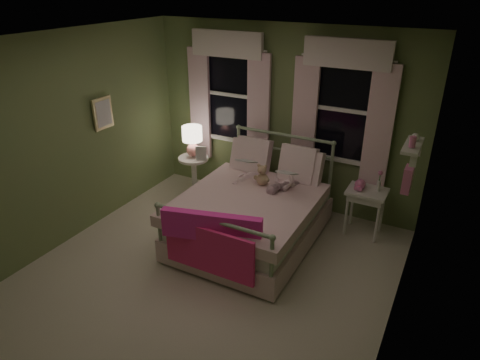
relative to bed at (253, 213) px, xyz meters
The scene contains 18 objects.
room_shell 1.30m from the bed, 97.59° to the right, with size 4.20×4.20×4.20m.
bed is the anchor object (origin of this frame).
pink_throw 1.05m from the bed, 90.00° to the right, with size 1.10×0.38×0.71m.
child_left 0.72m from the bed, 123.60° to the left, with size 0.24×0.16×0.67m, color #F7D1DD.
child_right 0.75m from the bed, 56.40° to the left, with size 0.36×0.28×0.75m, color #F7D1DD.
book_left 0.66m from the bed, 148.52° to the left, with size 0.20×0.27×0.03m, color beige.
book_right 0.63m from the bed, 31.48° to the left, with size 0.20×0.27×0.02m, color beige.
teddy_bear 0.49m from the bed, 90.00° to the left, with size 0.22×0.17×0.30m.
nightstand_left 1.50m from the bed, 153.56° to the left, with size 0.46×0.46×0.65m.
table_lamp 1.61m from the bed, 153.56° to the left, with size 0.30×0.30×0.47m.
book_nightstand 1.41m from the bed, 154.68° to the left, with size 0.16×0.22×0.02m, color beige.
nightstand_right 1.49m from the bed, 32.73° to the left, with size 0.50×0.40×0.64m.
pink_toy 1.43m from the bed, 34.78° to the left, with size 0.14×0.19×0.14m.
bud_vase 1.66m from the bed, 31.92° to the left, with size 0.06×0.06×0.28m.
window_left 1.93m from the bed, 131.11° to the left, with size 1.34×0.13×1.96m.
window_right 1.82m from the bed, 56.84° to the left, with size 1.34×0.13×1.96m.
wall_shelf 2.12m from the bed, ahead, with size 0.15×0.50×0.60m.
framed_picture 2.37m from the bed, behind, with size 0.03×0.32×0.42m.
Camera 1 is at (2.22, -3.38, 3.14)m, focal length 32.00 mm.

